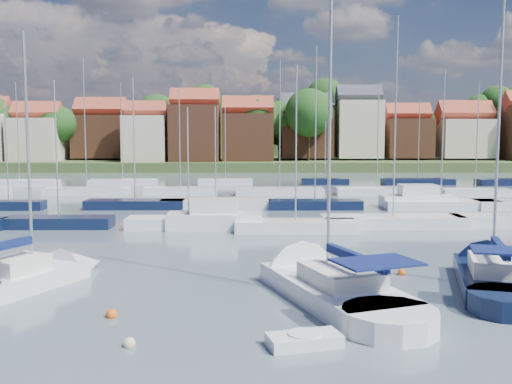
{
  "coord_description": "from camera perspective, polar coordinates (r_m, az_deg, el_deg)",
  "views": [
    {
      "loc": [
        -2.68,
        -22.14,
        7.04
      ],
      "look_at": [
        -2.28,
        14.0,
        3.37
      ],
      "focal_mm": 40.0,
      "sensor_mm": 36.0,
      "label": 1
    }
  ],
  "objects": [
    {
      "name": "ground",
      "position": [
        62.6,
        1.83,
        -0.66
      ],
      "size": [
        260.0,
        260.0,
        0.0
      ],
      "primitive_type": "plane",
      "color": "#4E5C69",
      "rests_on": "ground"
    },
    {
      "name": "sailboat_left",
      "position": [
        29.0,
        -20.74,
        -7.89
      ],
      "size": [
        6.17,
        9.29,
        12.56
      ],
      "rotation": [
        0.0,
        0.0,
        1.12
      ],
      "color": "white",
      "rests_on": "ground"
    },
    {
      "name": "sailboat_centre",
      "position": [
        26.4,
        5.92,
        -8.92
      ],
      "size": [
        7.76,
        13.66,
        17.92
      ],
      "rotation": [
        0.0,
        0.0,
        1.91
      ],
      "color": "white",
      "rests_on": "ground"
    },
    {
      "name": "sailboat_navy",
      "position": [
        29.82,
        22.33,
        -7.6
      ],
      "size": [
        6.12,
        11.94,
        16.0
      ],
      "rotation": [
        0.0,
        0.0,
        1.29
      ],
      "color": "black",
      "rests_on": "ground"
    },
    {
      "name": "tender",
      "position": [
        19.68,
        4.84,
        -14.55
      ],
      "size": [
        2.65,
        1.72,
        0.53
      ],
      "rotation": [
        0.0,
        0.0,
        0.26
      ],
      "color": "white",
      "rests_on": "ground"
    },
    {
      "name": "buoy_b",
      "position": [
        20.1,
        -12.55,
        -14.85
      ],
      "size": [
        0.43,
        0.43,
        0.43
      ],
      "primitive_type": "sphere",
      "color": "beige",
      "rests_on": "ground"
    },
    {
      "name": "buoy_c",
      "position": [
        23.21,
        -14.22,
        -12.04
      ],
      "size": [
        0.47,
        0.47,
        0.47
      ],
      "primitive_type": "sphere",
      "color": "#D85914",
      "rests_on": "ground"
    },
    {
      "name": "buoy_d",
      "position": [
        21.77,
        9.93,
        -13.17
      ],
      "size": [
        0.55,
        0.55,
        0.55
      ],
      "primitive_type": "sphere",
      "color": "beige",
      "rests_on": "ground"
    },
    {
      "name": "buoy_e",
      "position": [
        29.89,
        14.39,
        -8.01
      ],
      "size": [
        0.42,
        0.42,
        0.42
      ],
      "primitive_type": "sphere",
      "color": "#D85914",
      "rests_on": "ground"
    },
    {
      "name": "marina_field",
      "position": [
        57.85,
        3.92,
        -0.78
      ],
      "size": [
        79.62,
        41.41,
        15.93
      ],
      "color": "white",
      "rests_on": "ground"
    },
    {
      "name": "far_shore_town",
      "position": [
        154.91,
        1.19,
        4.89
      ],
      "size": [
        212.46,
        90.0,
        22.27
      ],
      "color": "#425329",
      "rests_on": "ground"
    }
  ]
}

